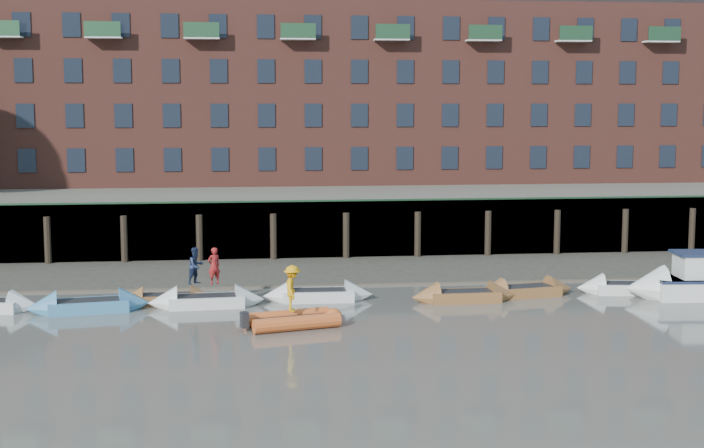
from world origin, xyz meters
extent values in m
plane|color=#615D55|center=(0.00, 0.00, 0.00)|extent=(220.00, 220.00, 0.00)
cube|color=#3D382F|center=(0.00, 18.00, 0.00)|extent=(110.00, 8.00, 0.50)
cube|color=#4C4336|center=(0.00, 14.60, 0.00)|extent=(110.00, 1.60, 0.10)
cube|color=#2D2A26|center=(0.00, 22.40, 1.60)|extent=(110.00, 0.80, 3.20)
cylinder|color=black|center=(-14.00, 21.75, 1.30)|extent=(0.36, 0.36, 2.60)
cylinder|color=black|center=(-10.00, 21.75, 1.30)|extent=(0.36, 0.36, 2.60)
cylinder|color=black|center=(-6.00, 21.75, 1.30)|extent=(0.36, 0.36, 2.60)
cylinder|color=black|center=(-2.00, 21.75, 1.30)|extent=(0.36, 0.36, 2.60)
cylinder|color=black|center=(2.00, 21.75, 1.30)|extent=(0.36, 0.36, 2.60)
cylinder|color=black|center=(6.00, 21.75, 1.30)|extent=(0.36, 0.36, 2.60)
cylinder|color=black|center=(10.00, 21.75, 1.30)|extent=(0.36, 0.36, 2.60)
cylinder|color=black|center=(14.00, 21.75, 1.30)|extent=(0.36, 0.36, 2.60)
cylinder|color=black|center=(18.00, 21.75, 1.30)|extent=(0.36, 0.36, 2.60)
cylinder|color=black|center=(22.00, 21.75, 1.30)|extent=(0.36, 0.36, 2.60)
cube|color=#264C2D|center=(0.00, 22.10, 3.25)|extent=(110.00, 0.06, 0.10)
cube|color=#5E594D|center=(0.00, 36.00, 1.60)|extent=(110.00, 28.00, 3.20)
cube|color=brown|center=(0.00, 37.00, 9.20)|extent=(80.00, 10.00, 12.00)
cube|color=black|center=(-17.00, 31.98, 5.00)|extent=(1.10, 0.12, 1.50)
cube|color=black|center=(-14.00, 31.98, 5.00)|extent=(1.10, 0.12, 1.50)
cube|color=black|center=(-11.00, 31.98, 5.00)|extent=(1.10, 0.12, 1.50)
cube|color=black|center=(-8.00, 31.98, 5.00)|extent=(1.10, 0.12, 1.50)
cube|color=black|center=(-5.00, 31.98, 5.00)|extent=(1.10, 0.12, 1.50)
cube|color=black|center=(-2.00, 31.98, 5.00)|extent=(1.10, 0.12, 1.50)
cube|color=black|center=(1.00, 31.98, 5.00)|extent=(1.10, 0.12, 1.50)
cube|color=black|center=(4.00, 31.98, 5.00)|extent=(1.10, 0.12, 1.50)
cube|color=black|center=(7.00, 31.98, 5.00)|extent=(1.10, 0.12, 1.50)
cube|color=black|center=(10.00, 31.98, 5.00)|extent=(1.10, 0.12, 1.50)
cube|color=black|center=(13.00, 31.98, 5.00)|extent=(1.10, 0.12, 1.50)
cube|color=black|center=(16.00, 31.98, 5.00)|extent=(1.10, 0.12, 1.50)
cube|color=black|center=(19.00, 31.98, 5.00)|extent=(1.10, 0.12, 1.50)
cube|color=black|center=(22.00, 31.98, 5.00)|extent=(1.10, 0.12, 1.50)
cube|color=black|center=(25.00, 31.98, 5.00)|extent=(1.10, 0.12, 1.50)
cube|color=black|center=(-17.00, 31.98, 7.80)|extent=(1.10, 0.12, 1.50)
cube|color=black|center=(-14.00, 31.98, 7.80)|extent=(1.10, 0.12, 1.50)
cube|color=black|center=(-11.00, 31.98, 7.80)|extent=(1.10, 0.12, 1.50)
cube|color=black|center=(-8.00, 31.98, 7.80)|extent=(1.10, 0.12, 1.50)
cube|color=black|center=(-5.00, 31.98, 7.80)|extent=(1.10, 0.12, 1.50)
cube|color=black|center=(-2.00, 31.98, 7.80)|extent=(1.10, 0.12, 1.50)
cube|color=black|center=(1.00, 31.98, 7.80)|extent=(1.10, 0.12, 1.50)
cube|color=black|center=(4.00, 31.98, 7.80)|extent=(1.10, 0.12, 1.50)
cube|color=black|center=(7.00, 31.98, 7.80)|extent=(1.10, 0.12, 1.50)
cube|color=black|center=(10.00, 31.98, 7.80)|extent=(1.10, 0.12, 1.50)
cube|color=black|center=(13.00, 31.98, 7.80)|extent=(1.10, 0.12, 1.50)
cube|color=black|center=(16.00, 31.98, 7.80)|extent=(1.10, 0.12, 1.50)
cube|color=black|center=(19.00, 31.98, 7.80)|extent=(1.10, 0.12, 1.50)
cube|color=black|center=(22.00, 31.98, 7.80)|extent=(1.10, 0.12, 1.50)
cube|color=black|center=(25.00, 31.98, 7.80)|extent=(1.10, 0.12, 1.50)
cube|color=black|center=(-17.00, 31.98, 10.60)|extent=(1.10, 0.12, 1.50)
cube|color=black|center=(-14.00, 31.98, 10.60)|extent=(1.10, 0.12, 1.50)
cube|color=black|center=(-11.00, 31.98, 10.60)|extent=(1.10, 0.12, 1.50)
cube|color=black|center=(-8.00, 31.98, 10.60)|extent=(1.10, 0.12, 1.50)
cube|color=black|center=(-5.00, 31.98, 10.60)|extent=(1.10, 0.12, 1.50)
cube|color=black|center=(-2.00, 31.98, 10.60)|extent=(1.10, 0.12, 1.50)
cube|color=black|center=(1.00, 31.98, 10.60)|extent=(1.10, 0.12, 1.50)
cube|color=black|center=(4.00, 31.98, 10.60)|extent=(1.10, 0.12, 1.50)
cube|color=black|center=(7.00, 31.98, 10.60)|extent=(1.10, 0.12, 1.50)
cube|color=black|center=(10.00, 31.98, 10.60)|extent=(1.10, 0.12, 1.50)
cube|color=black|center=(13.00, 31.98, 10.60)|extent=(1.10, 0.12, 1.50)
cube|color=black|center=(16.00, 31.98, 10.60)|extent=(1.10, 0.12, 1.50)
cube|color=black|center=(19.00, 31.98, 10.60)|extent=(1.10, 0.12, 1.50)
cube|color=black|center=(22.00, 31.98, 10.60)|extent=(1.10, 0.12, 1.50)
cube|color=black|center=(25.00, 31.98, 10.60)|extent=(1.10, 0.12, 1.50)
cube|color=black|center=(-17.00, 31.98, 13.40)|extent=(1.10, 0.12, 1.50)
cube|color=black|center=(-14.00, 31.98, 13.40)|extent=(1.10, 0.12, 1.50)
cube|color=black|center=(-11.00, 31.98, 13.40)|extent=(1.10, 0.12, 1.50)
cube|color=black|center=(-8.00, 31.98, 13.40)|extent=(1.10, 0.12, 1.50)
cube|color=black|center=(-5.00, 31.98, 13.40)|extent=(1.10, 0.12, 1.50)
cube|color=black|center=(-2.00, 31.98, 13.40)|extent=(1.10, 0.12, 1.50)
cube|color=black|center=(1.00, 31.98, 13.40)|extent=(1.10, 0.12, 1.50)
cube|color=black|center=(4.00, 31.98, 13.40)|extent=(1.10, 0.12, 1.50)
cube|color=black|center=(7.00, 31.98, 13.40)|extent=(1.10, 0.12, 1.50)
cube|color=black|center=(10.00, 31.98, 13.40)|extent=(1.10, 0.12, 1.50)
cube|color=black|center=(13.00, 31.98, 13.40)|extent=(1.10, 0.12, 1.50)
cube|color=black|center=(16.00, 31.98, 13.40)|extent=(1.10, 0.12, 1.50)
cube|color=black|center=(19.00, 31.98, 13.40)|extent=(1.10, 0.12, 1.50)
cube|color=black|center=(22.00, 31.98, 13.40)|extent=(1.10, 0.12, 1.50)
cube|color=black|center=(25.00, 31.98, 13.40)|extent=(1.10, 0.12, 1.50)
cone|color=silver|center=(-12.74, 9.89, 0.24)|extent=(1.36, 1.52, 1.37)
cube|color=teal|center=(-10.12, 9.50, 0.25)|extent=(3.41, 1.97, 0.50)
cone|color=teal|center=(-8.27, 9.82, 0.25)|extent=(1.48, 1.64, 1.45)
cone|color=teal|center=(-11.97, 9.19, 0.25)|extent=(1.48, 1.64, 1.45)
cube|color=black|center=(-10.12, 9.50, 0.48)|extent=(2.83, 1.53, 0.06)
cube|color=brown|center=(-7.00, 10.83, 0.20)|extent=(2.68, 1.33, 0.41)
cone|color=brown|center=(-5.48, 10.92, 0.20)|extent=(1.08, 1.24, 1.18)
cone|color=brown|center=(-8.52, 10.74, 0.20)|extent=(1.08, 1.24, 1.18)
cube|color=black|center=(-7.00, 10.83, 0.39)|extent=(2.22, 1.01, 0.06)
cube|color=silver|center=(-5.29, 9.92, 0.25)|extent=(3.24, 1.62, 0.49)
cone|color=silver|center=(-3.45, 10.03, 0.25)|extent=(1.31, 1.50, 1.42)
cone|color=silver|center=(-7.12, 9.80, 0.25)|extent=(1.31, 1.50, 1.42)
cube|color=black|center=(-5.29, 9.92, 0.47)|extent=(2.69, 1.23, 0.06)
cube|color=silver|center=(-0.47, 10.70, 0.24)|extent=(3.12, 1.47, 0.48)
cone|color=silver|center=(1.33, 10.65, 0.24)|extent=(1.24, 1.42, 1.39)
cone|color=silver|center=(-2.27, 10.74, 0.24)|extent=(1.24, 1.42, 1.39)
cube|color=black|center=(-0.47, 10.70, 0.46)|extent=(2.60, 1.11, 0.06)
cube|color=brown|center=(5.86, 9.78, 0.24)|extent=(3.05, 1.44, 0.47)
cone|color=brown|center=(7.61, 9.83, 0.24)|extent=(1.21, 1.39, 1.36)
cone|color=brown|center=(4.10, 9.74, 0.24)|extent=(1.21, 1.39, 1.36)
cube|color=black|center=(5.86, 9.78, 0.45)|extent=(2.53, 1.08, 0.06)
cube|color=brown|center=(8.87, 10.63, 0.23)|extent=(3.14, 1.84, 0.46)
cone|color=brown|center=(10.57, 10.94, 0.23)|extent=(1.37, 1.52, 1.33)
cone|color=brown|center=(7.18, 10.32, 0.23)|extent=(1.37, 1.52, 1.33)
cube|color=black|center=(8.87, 10.63, 0.44)|extent=(2.60, 1.42, 0.06)
cube|color=silver|center=(13.74, 10.70, 0.24)|extent=(3.23, 1.81, 0.48)
cone|color=silver|center=(15.51, 10.44, 0.24)|extent=(1.38, 1.54, 1.38)
cone|color=silver|center=(11.97, 10.95, 0.24)|extent=(1.38, 1.54, 1.38)
cube|color=black|center=(13.74, 10.70, 0.46)|extent=(2.68, 1.39, 0.06)
cylinder|color=#CE5722|center=(-2.04, 6.32, 0.28)|extent=(3.45, 1.44, 0.57)
cylinder|color=#CE5722|center=(-1.73, 5.16, 0.28)|extent=(3.45, 1.44, 0.57)
sphere|color=#CE5722|center=(-0.23, 6.19, 0.28)|extent=(0.65, 0.65, 0.65)
cube|color=black|center=(-1.88, 5.74, 0.28)|extent=(3.01, 1.69, 0.20)
cone|color=silver|center=(13.92, 9.49, 0.47)|extent=(1.89, 2.20, 2.07)
cube|color=silver|center=(16.48, 9.29, 1.45)|extent=(2.29, 1.72, 1.04)
cube|color=#19233F|center=(16.48, 9.29, 2.02)|extent=(2.61, 1.95, 0.10)
imported|color=maroon|center=(-4.95, 10.01, 1.75)|extent=(0.69, 0.61, 1.58)
imported|color=#19233F|center=(-5.71, 10.12, 1.75)|extent=(0.97, 0.96, 1.58)
imported|color=orange|center=(-1.86, 5.83, 1.51)|extent=(0.74, 1.20, 1.80)
camera|label=1|loc=(-3.90, -31.33, 8.63)|focal=50.00mm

